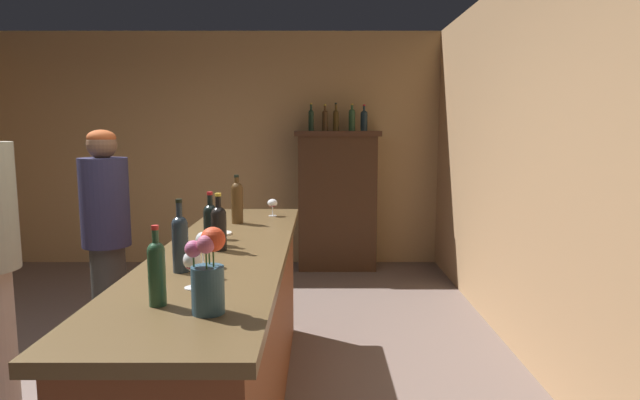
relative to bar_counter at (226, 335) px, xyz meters
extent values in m
cube|color=tan|center=(-0.70, 3.64, 0.88)|extent=(5.35, 0.12, 2.75)
cube|color=tan|center=(1.98, -0.02, 0.88)|extent=(0.12, 7.32, 2.75)
cube|color=brown|center=(0.00, 0.00, -0.03)|extent=(0.59, 2.70, 0.93)
cube|color=brown|center=(0.00, 0.00, 0.46)|extent=(0.67, 2.82, 0.05)
cube|color=#3C2415|center=(0.71, 3.32, 0.30)|extent=(0.89, 0.40, 1.60)
cube|color=#3D2416|center=(0.71, 3.32, 1.07)|extent=(0.97, 0.46, 0.06)
cylinder|color=black|center=(-0.09, 0.10, 0.58)|extent=(0.08, 0.08, 0.18)
sphere|color=black|center=(-0.09, 0.10, 0.67)|extent=(0.08, 0.08, 0.08)
cylinder|color=black|center=(-0.09, 0.10, 0.72)|extent=(0.03, 0.03, 0.09)
cylinder|color=#B01B1F|center=(-0.09, 0.10, 0.77)|extent=(0.03, 0.03, 0.02)
cylinder|color=#232E39|center=(-0.11, -0.48, 0.59)|extent=(0.07, 0.07, 0.21)
sphere|color=#232E39|center=(-0.11, -0.48, 0.70)|extent=(0.07, 0.07, 0.07)
cylinder|color=#232E39|center=(-0.11, -0.48, 0.75)|extent=(0.03, 0.03, 0.10)
cylinder|color=black|center=(-0.11, -0.48, 0.80)|extent=(0.03, 0.03, 0.02)
cylinder|color=#4E3418|center=(-0.05, 0.76, 0.61)|extent=(0.08, 0.08, 0.24)
sphere|color=#4E3418|center=(-0.05, 0.76, 0.73)|extent=(0.08, 0.08, 0.08)
cylinder|color=#4E3418|center=(-0.05, 0.76, 0.76)|extent=(0.03, 0.03, 0.07)
cylinder|color=black|center=(-0.05, 0.76, 0.81)|extent=(0.03, 0.03, 0.02)
cylinder|color=black|center=(-0.02, -0.05, 0.58)|extent=(0.08, 0.08, 0.19)
sphere|color=black|center=(-0.02, -0.05, 0.68)|extent=(0.08, 0.08, 0.08)
cylinder|color=black|center=(-0.02, -0.05, 0.73)|extent=(0.03, 0.03, 0.09)
cylinder|color=gold|center=(-0.02, -0.05, 0.78)|extent=(0.03, 0.03, 0.02)
cylinder|color=#264D31|center=(-0.07, -0.93, 0.59)|extent=(0.06, 0.06, 0.20)
sphere|color=#264D31|center=(-0.07, -0.93, 0.69)|extent=(0.06, 0.06, 0.06)
cylinder|color=#264D31|center=(-0.07, -0.93, 0.73)|extent=(0.02, 0.02, 0.07)
cylinder|color=#B42521|center=(-0.07, -0.93, 0.77)|extent=(0.03, 0.03, 0.02)
cylinder|color=white|center=(0.16, 1.06, 0.49)|extent=(0.06, 0.06, 0.00)
cylinder|color=white|center=(0.16, 1.06, 0.52)|extent=(0.01, 0.01, 0.06)
ellipsoid|color=white|center=(0.16, 1.06, 0.58)|extent=(0.07, 0.07, 0.06)
ellipsoid|color=maroon|center=(0.16, 1.06, 0.57)|extent=(0.06, 0.06, 0.02)
cylinder|color=white|center=(0.00, -0.72, 0.49)|extent=(0.07, 0.07, 0.00)
cylinder|color=white|center=(0.00, -0.72, 0.53)|extent=(0.01, 0.01, 0.07)
ellipsoid|color=white|center=(0.00, -0.72, 0.60)|extent=(0.07, 0.07, 0.08)
ellipsoid|color=maroon|center=(0.00, -0.72, 0.58)|extent=(0.06, 0.06, 0.03)
cylinder|color=white|center=(-0.06, 0.24, 0.49)|extent=(0.07, 0.07, 0.00)
cylinder|color=white|center=(-0.06, 0.24, 0.52)|extent=(0.01, 0.01, 0.07)
ellipsoid|color=white|center=(-0.06, 0.24, 0.60)|extent=(0.06, 0.06, 0.08)
ellipsoid|color=maroon|center=(-0.06, 0.24, 0.57)|extent=(0.05, 0.05, 0.03)
cylinder|color=white|center=(-0.03, -0.37, 0.49)|extent=(0.06, 0.06, 0.00)
cylinder|color=white|center=(-0.03, -0.37, 0.53)|extent=(0.01, 0.01, 0.08)
ellipsoid|color=white|center=(-0.03, -0.37, 0.61)|extent=(0.07, 0.07, 0.08)
cylinder|color=#2E5064|center=(0.13, -1.01, 0.57)|extent=(0.11, 0.11, 0.16)
cylinder|color=#38602D|center=(0.15, -1.02, 0.67)|extent=(0.01, 0.01, 0.16)
sphere|color=red|center=(0.15, -1.02, 0.75)|extent=(0.08, 0.08, 0.08)
cylinder|color=#38602D|center=(0.13, -0.98, 0.67)|extent=(0.01, 0.01, 0.17)
sphere|color=red|center=(0.13, -0.98, 0.75)|extent=(0.05, 0.05, 0.05)
cylinder|color=#38602D|center=(0.08, -1.02, 0.65)|extent=(0.01, 0.01, 0.13)
sphere|color=#BB5B88|center=(0.08, -1.02, 0.71)|extent=(0.06, 0.06, 0.06)
cylinder|color=#38602D|center=(0.13, -1.05, 0.66)|extent=(0.01, 0.01, 0.15)
sphere|color=#B95676|center=(0.13, -1.05, 0.74)|extent=(0.06, 0.06, 0.06)
cylinder|color=white|center=(-0.10, 0.37, 0.49)|extent=(0.15, 0.15, 0.01)
cylinder|color=#1A3122|center=(0.41, 3.32, 1.20)|extent=(0.06, 0.06, 0.21)
sphere|color=#1A3122|center=(0.41, 3.32, 1.31)|extent=(0.06, 0.06, 0.06)
cylinder|color=#1A3122|center=(0.41, 3.32, 1.35)|extent=(0.02, 0.02, 0.09)
cylinder|color=gold|center=(0.41, 3.32, 1.40)|extent=(0.03, 0.03, 0.02)
cylinder|color=#422B16|center=(0.57, 3.32, 1.20)|extent=(0.06, 0.06, 0.20)
sphere|color=#422B16|center=(0.57, 3.32, 1.30)|extent=(0.06, 0.06, 0.06)
cylinder|color=#422B16|center=(0.57, 3.32, 1.34)|extent=(0.03, 0.03, 0.08)
cylinder|color=gold|center=(0.57, 3.32, 1.39)|extent=(0.03, 0.03, 0.02)
cylinder|color=#463312|center=(0.69, 3.32, 1.20)|extent=(0.06, 0.06, 0.20)
sphere|color=#463312|center=(0.69, 3.32, 1.30)|extent=(0.06, 0.06, 0.06)
cylinder|color=#463312|center=(0.69, 3.32, 1.35)|extent=(0.02, 0.02, 0.10)
cylinder|color=black|center=(0.69, 3.32, 1.41)|extent=(0.03, 0.03, 0.02)
cylinder|color=#274A2B|center=(0.87, 3.32, 1.21)|extent=(0.07, 0.07, 0.21)
sphere|color=#274A2B|center=(0.87, 3.32, 1.31)|extent=(0.07, 0.07, 0.07)
cylinder|color=#274A2B|center=(0.87, 3.32, 1.35)|extent=(0.03, 0.03, 0.08)
cylinder|color=gold|center=(0.87, 3.32, 1.40)|extent=(0.03, 0.03, 0.02)
cylinder|color=#1A2D37|center=(1.01, 3.32, 1.20)|extent=(0.08, 0.08, 0.19)
sphere|color=#1A2D37|center=(1.01, 3.32, 1.29)|extent=(0.08, 0.08, 0.08)
cylinder|color=#1A2D37|center=(1.01, 3.32, 1.33)|extent=(0.03, 0.03, 0.09)
cylinder|color=#B51528|center=(1.01, 3.32, 1.39)|extent=(0.03, 0.03, 0.02)
cylinder|color=#333431|center=(-0.97, 0.83, -0.09)|extent=(0.23, 0.23, 0.81)
cylinder|color=#282746|center=(-0.97, 0.83, 0.62)|extent=(0.32, 0.32, 0.61)
sphere|color=brown|center=(-0.97, 0.83, 1.01)|extent=(0.20, 0.20, 0.20)
ellipsoid|color=#A74B24|center=(-0.97, 0.83, 1.06)|extent=(0.19, 0.19, 0.11)
camera|label=1|loc=(0.51, -2.78, 1.11)|focal=29.88mm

